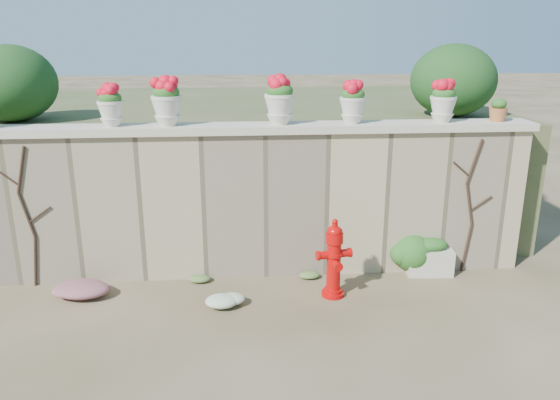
{
  "coord_description": "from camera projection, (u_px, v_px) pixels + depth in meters",
  "views": [
    {
      "loc": [
        0.04,
        -5.33,
        3.25
      ],
      "look_at": [
        0.59,
        1.4,
        1.18
      ],
      "focal_mm": 35.0,
      "sensor_mm": 36.0,
      "label": 1
    }
  ],
  "objects": [
    {
      "name": "ground",
      "position": [
        238.0,
        340.0,
        6.03
      ],
      "size": [
        80.0,
        80.0,
        0.0
      ],
      "primitive_type": "plane",
      "color": "#483C24",
      "rests_on": "ground"
    },
    {
      "name": "stone_wall",
      "position": [
        235.0,
        205.0,
        7.45
      ],
      "size": [
        8.0,
        0.4,
        2.0
      ],
      "primitive_type": "cube",
      "color": "tan",
      "rests_on": "ground"
    },
    {
      "name": "wall_cap",
      "position": [
        233.0,
        128.0,
        7.15
      ],
      "size": [
        8.1,
        0.52,
        0.1
      ],
      "primitive_type": "cube",
      "color": "beige",
      "rests_on": "stone_wall"
    },
    {
      "name": "raised_fill",
      "position": [
        235.0,
        155.0,
        10.5
      ],
      "size": [
        9.0,
        6.0,
        2.0
      ],
      "primitive_type": "cube",
      "color": "#384C23",
      "rests_on": "ground"
    },
    {
      "name": "back_shrub_left",
      "position": [
        11.0,
        83.0,
        7.89
      ],
      "size": [
        1.3,
        1.3,
        1.1
      ],
      "primitive_type": "ellipsoid",
      "color": "#143814",
      "rests_on": "raised_fill"
    },
    {
      "name": "back_shrub_right",
      "position": [
        453.0,
        80.0,
        8.41
      ],
      "size": [
        1.3,
        1.3,
        1.1
      ],
      "primitive_type": "ellipsoid",
      "color": "#143814",
      "rests_on": "raised_fill"
    },
    {
      "name": "vine_left",
      "position": [
        28.0,
        216.0,
        7.04
      ],
      "size": [
        0.6,
        0.04,
        1.91
      ],
      "color": "black",
      "rests_on": "ground"
    },
    {
      "name": "vine_right",
      "position": [
        470.0,
        204.0,
        7.5
      ],
      "size": [
        0.6,
        0.04,
        1.91
      ],
      "color": "black",
      "rests_on": "ground"
    },
    {
      "name": "fire_hydrant",
      "position": [
        334.0,
        258.0,
        6.9
      ],
      "size": [
        0.45,
        0.32,
        1.04
      ],
      "rotation": [
        0.0,
        0.0,
        0.18
      ],
      "color": "#BC0807",
      "rests_on": "ground"
    },
    {
      "name": "planter_box",
      "position": [
        429.0,
        257.0,
        7.65
      ],
      "size": [
        0.65,
        0.41,
        0.52
      ],
      "rotation": [
        0.0,
        0.0,
        -0.08
      ],
      "color": "beige",
      "rests_on": "ground"
    },
    {
      "name": "green_shrub",
      "position": [
        404.0,
        252.0,
        7.59
      ],
      "size": [
        0.69,
        0.62,
        0.66
      ],
      "primitive_type": "ellipsoid",
      "color": "#1E5119",
      "rests_on": "ground"
    },
    {
      "name": "magenta_clump",
      "position": [
        76.0,
        288.0,
        6.98
      ],
      "size": [
        0.93,
        0.62,
        0.25
      ],
      "primitive_type": "ellipsoid",
      "color": "#B52471",
      "rests_on": "ground"
    },
    {
      "name": "white_flowers",
      "position": [
        223.0,
        301.0,
        6.69
      ],
      "size": [
        0.55,
        0.44,
        0.2
      ],
      "primitive_type": "ellipsoid",
      "color": "white",
      "rests_on": "ground"
    },
    {
      "name": "urn_pot_1",
      "position": [
        111.0,
        106.0,
        6.94
      ],
      "size": [
        0.33,
        0.33,
        0.52
      ],
      "color": "beige",
      "rests_on": "wall_cap"
    },
    {
      "name": "urn_pot_2",
      "position": [
        167.0,
        102.0,
        6.98
      ],
      "size": [
        0.39,
        0.39,
        0.62
      ],
      "color": "beige",
      "rests_on": "wall_cap"
    },
    {
      "name": "urn_pot_3",
      "position": [
        280.0,
        100.0,
        7.09
      ],
      "size": [
        0.4,
        0.4,
        0.63
      ],
      "color": "beige",
      "rests_on": "wall_cap"
    },
    {
      "name": "urn_pot_4",
      "position": [
        353.0,
        103.0,
        7.17
      ],
      "size": [
        0.35,
        0.35,
        0.55
      ],
      "color": "beige",
      "rests_on": "wall_cap"
    },
    {
      "name": "urn_pot_5",
      "position": [
        443.0,
        102.0,
        7.27
      ],
      "size": [
        0.35,
        0.35,
        0.55
      ],
      "color": "beige",
      "rests_on": "wall_cap"
    },
    {
      "name": "terracotta_pot",
      "position": [
        498.0,
        111.0,
        7.37
      ],
      "size": [
        0.25,
        0.25,
        0.29
      ],
      "color": "#A96133",
      "rests_on": "wall_cap"
    }
  ]
}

